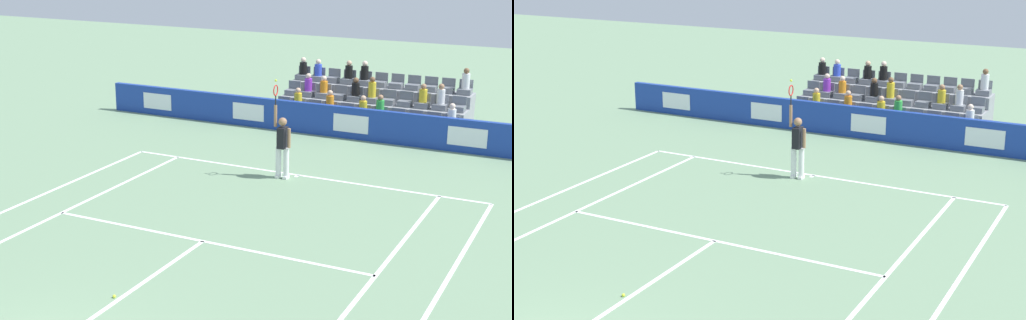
{
  "view_description": "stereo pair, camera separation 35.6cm",
  "coord_description": "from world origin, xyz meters",
  "views": [
    {
      "loc": [
        -8.35,
        7.64,
        6.88
      ],
      "look_at": [
        0.16,
        -9.45,
        1.1
      ],
      "focal_mm": 53.9,
      "sensor_mm": 36.0,
      "label": 1
    },
    {
      "loc": [
        -8.67,
        7.48,
        6.88
      ],
      "look_at": [
        0.16,
        -9.45,
        1.1
      ],
      "focal_mm": 53.9,
      "sensor_mm": 36.0,
      "label": 2
    }
  ],
  "objects": [
    {
      "name": "line_baseline",
      "position": [
        0.0,
        -11.89,
        0.0
      ],
      "size": [
        10.97,
        0.1,
        0.01
      ],
      "primitive_type": "cube",
      "color": "white",
      "rests_on": "ground"
    },
    {
      "name": "line_doubles_sideline_left",
      "position": [
        5.49,
        -5.95,
        0.0
      ],
      "size": [
        0.1,
        11.89,
        0.01
      ],
      "primitive_type": "cube",
      "color": "white",
      "rests_on": "ground"
    },
    {
      "name": "loose_tennis_ball",
      "position": [
        0.12,
        -3.2,
        0.03
      ],
      "size": [
        0.07,
        0.07,
        0.07
      ],
      "primitive_type": "sphere",
      "color": "#D1E533",
      "rests_on": "ground"
    },
    {
      "name": "line_centre_service",
      "position": [
        0.0,
        -3.2,
        0.0
      ],
      "size": [
        0.1,
        6.4,
        0.01
      ],
      "primitive_type": "cube",
      "color": "white",
      "rests_on": "ground"
    },
    {
      "name": "tennis_player",
      "position": [
        0.32,
        -11.45,
        0.99
      ],
      "size": [
        0.53,
        0.37,
        2.85
      ],
      "color": "white",
      "rests_on": "ground"
    },
    {
      "name": "line_service",
      "position": [
        0.0,
        -6.4,
        0.0
      ],
      "size": [
        8.23,
        0.1,
        0.01
      ],
      "primitive_type": "cube",
      "color": "white",
      "rests_on": "ground"
    },
    {
      "name": "sponsor_barrier",
      "position": [
        0.0,
        -16.43,
        0.54
      ],
      "size": [
        19.46,
        0.22,
        1.08
      ],
      "color": "#193899",
      "rests_on": "ground"
    },
    {
      "name": "line_centre_mark",
      "position": [
        0.0,
        -11.79,
        0.0
      ],
      "size": [
        0.1,
        0.2,
        0.01
      ],
      "primitive_type": "cube",
      "color": "white",
      "rests_on": "ground"
    },
    {
      "name": "line_doubles_sideline_right",
      "position": [
        -5.49,
        -5.95,
        0.0
      ],
      "size": [
        0.1,
        11.89,
        0.01
      ],
      "primitive_type": "cube",
      "color": "white",
      "rests_on": "ground"
    },
    {
      "name": "line_singles_sideline_left",
      "position": [
        4.12,
        -5.95,
        0.0
      ],
      "size": [
        0.1,
        11.89,
        0.01
      ],
      "primitive_type": "cube",
      "color": "white",
      "rests_on": "ground"
    },
    {
      "name": "line_singles_sideline_right",
      "position": [
        -4.12,
        -5.95,
        0.0
      ],
      "size": [
        0.1,
        11.89,
        0.01
      ],
      "primitive_type": "cube",
      "color": "white",
      "rests_on": "ground"
    },
    {
      "name": "stadium_stand",
      "position": [
        0.01,
        -18.74,
        0.56
      ],
      "size": [
        6.82,
        2.85,
        2.19
      ],
      "color": "gray",
      "rests_on": "ground"
    }
  ]
}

